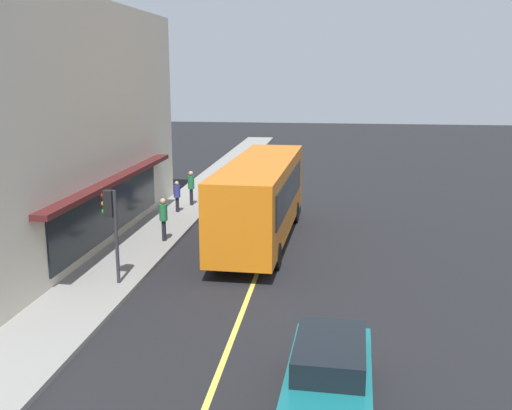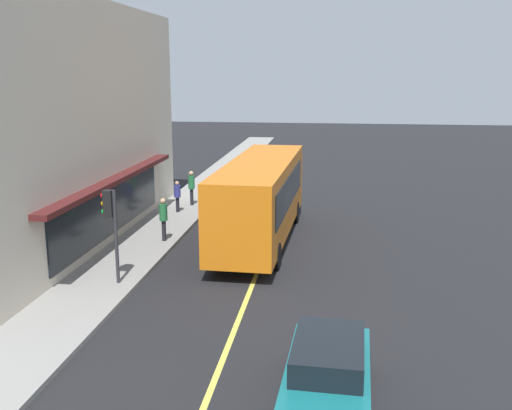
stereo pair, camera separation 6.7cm
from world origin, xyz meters
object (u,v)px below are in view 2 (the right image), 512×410
car_teal (328,376)px  pedestrian_by_curb (163,215)px  bus (261,196)px  pedestrian_mid_block (191,184)px  traffic_light (110,214)px  pedestrian_at_corner (177,194)px

car_teal → pedestrian_by_curb: size_ratio=2.38×
bus → pedestrian_mid_block: bearing=37.3°
pedestrian_by_curb → pedestrian_mid_block: size_ratio=1.00×
bus → traffic_light: bus is taller
car_teal → pedestrian_by_curb: bearing=31.1°
traffic_light → pedestrian_mid_block: 12.06m
car_teal → traffic_light: bearing=48.2°
bus → car_teal: 13.10m
traffic_light → car_teal: traffic_light is taller
bus → pedestrian_mid_block: (5.85, 4.46, -0.72)m
bus → car_teal: (-12.68, -3.05, -1.24)m
bus → pedestrian_by_curb: (-0.98, 4.00, -0.72)m
pedestrian_at_corner → traffic_light: bearing=-177.1°
car_teal → pedestrian_at_corner: bearing=24.9°
traffic_light → pedestrian_by_curb: size_ratio=1.74×
pedestrian_at_corner → car_teal: bearing=-155.1°
bus → pedestrian_at_corner: 6.44m
traffic_light → car_teal: size_ratio=0.73×
car_teal → pedestrian_mid_block: pedestrian_mid_block is taller
bus → pedestrian_at_corner: bus is taller
car_teal → pedestrian_mid_block: 19.99m
car_teal → pedestrian_mid_block: bearing=22.1°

